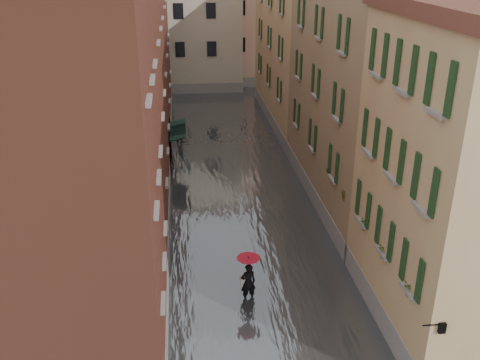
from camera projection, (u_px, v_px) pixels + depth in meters
ground at (265, 299)px, 22.21m from camera, size 120.00×120.00×0.00m
floodwater at (234, 175)px, 34.01m from camera, size 10.00×60.00×0.20m
building_left_near at (62, 184)px, 17.07m from camera, size 6.00×8.00×13.00m
building_left_mid at (104, 101)px, 27.18m from camera, size 6.00×14.00×12.50m
building_left_far at (127, 39)px, 40.54m from camera, size 6.00×16.00×14.00m
building_right_near at (473, 185)px, 18.80m from camera, size 6.00×8.00×11.50m
building_right_mid at (371, 88)px, 28.52m from camera, size 6.00×14.00×13.00m
building_right_far at (307, 52)px, 42.47m from camera, size 6.00×16.00×11.50m
building_end_cream at (179, 22)px, 53.89m from camera, size 12.00×9.00×13.00m
building_end_pink at (264, 23)px, 56.83m from camera, size 10.00×9.00×12.00m
awning_near at (177, 133)px, 34.22m from camera, size 1.09×2.98×2.80m
awning_far at (177, 129)px, 34.99m from camera, size 1.09×3.28×2.80m
wall_lantern at (441, 327)px, 15.99m from camera, size 0.71×0.22×0.35m
window_planters at (365, 213)px, 21.69m from camera, size 0.59×10.72×0.84m
pedestrian_main at (248, 275)px, 21.62m from camera, size 0.96×0.96×2.06m
pedestrian_far at (181, 135)px, 39.13m from camera, size 0.93×0.83×1.59m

